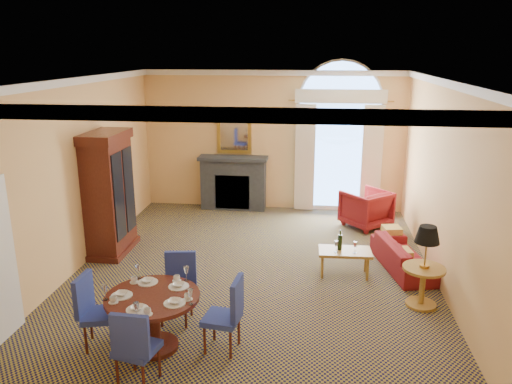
# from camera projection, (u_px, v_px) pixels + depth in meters

# --- Properties ---
(ground) EXTENTS (7.50, 7.50, 0.00)m
(ground) POSITION_uv_depth(u_px,v_px,m) (252.00, 274.00, 8.37)
(ground) COLOR #14143F
(ground) RESTS_ON ground
(room_envelope) EXTENTS (6.04, 7.52, 3.45)m
(room_envelope) POSITION_uv_depth(u_px,v_px,m) (256.00, 120.00, 8.32)
(room_envelope) COLOR #F4BE74
(room_envelope) RESTS_ON ground
(armoire) EXTENTS (0.65, 1.14, 2.25)m
(armoire) POSITION_uv_depth(u_px,v_px,m) (109.00, 196.00, 9.05)
(armoire) COLOR #3E150E
(armoire) RESTS_ON ground
(dining_table) EXTENTS (1.17, 1.17, 0.93)m
(dining_table) POSITION_uv_depth(u_px,v_px,m) (153.00, 309.00, 6.16)
(dining_table) COLOR #3E150E
(dining_table) RESTS_ON ground
(dining_chair_north) EXTENTS (0.46, 0.47, 0.96)m
(dining_chair_north) POSITION_uv_depth(u_px,v_px,m) (178.00, 282.00, 6.88)
(dining_chair_north) COLOR navy
(dining_chair_north) RESTS_ON ground
(dining_chair_south) EXTENTS (0.51, 0.51, 0.96)m
(dining_chair_south) POSITION_uv_depth(u_px,v_px,m) (134.00, 344.00, 5.43)
(dining_chair_south) COLOR navy
(dining_chair_south) RESTS_ON ground
(dining_chair_east) EXTENTS (0.49, 0.49, 0.96)m
(dining_chair_east) POSITION_uv_depth(u_px,v_px,m) (229.00, 310.00, 6.14)
(dining_chair_east) COLOR navy
(dining_chair_east) RESTS_ON ground
(dining_chair_west) EXTENTS (0.52, 0.52, 0.96)m
(dining_chair_west) POSITION_uv_depth(u_px,v_px,m) (92.00, 306.00, 6.23)
(dining_chair_west) COLOR navy
(dining_chair_west) RESTS_ON ground
(sofa) EXTENTS (1.00, 1.75, 0.48)m
(sofa) POSITION_uv_depth(u_px,v_px,m) (404.00, 255.00, 8.54)
(sofa) COLOR maroon
(sofa) RESTS_ON ground
(armchair) EXTENTS (1.21, 1.21, 0.79)m
(armchair) POSITION_uv_depth(u_px,v_px,m) (366.00, 208.00, 10.55)
(armchair) COLOR maroon
(armchair) RESTS_ON ground
(coffee_table) EXTENTS (0.88, 0.51, 0.78)m
(coffee_table) POSITION_uv_depth(u_px,v_px,m) (345.00, 252.00, 8.25)
(coffee_table) COLOR #AE7E34
(coffee_table) RESTS_ON ground
(side_table) EXTENTS (0.61, 0.61, 1.21)m
(side_table) POSITION_uv_depth(u_px,v_px,m) (425.00, 257.00, 7.15)
(side_table) COLOR #AE7E34
(side_table) RESTS_ON ground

